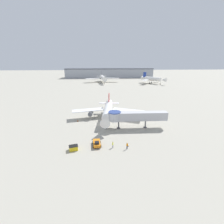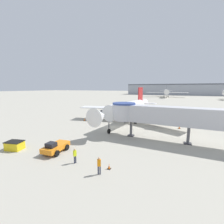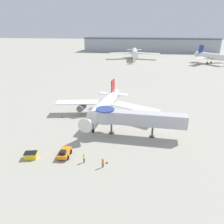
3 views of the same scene
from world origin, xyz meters
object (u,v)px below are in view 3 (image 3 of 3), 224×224
Objects in this scene: jet_bridge at (134,118)px; background_jet_blue_tail at (212,56)px; traffic_cone_port_wing at (62,116)px; ground_crew_marshaller at (103,162)px; traffic_cone_apron_front at (107,162)px; pushback_tug_orange at (64,153)px; background_jet_gray_tail at (135,52)px; service_container_yellow at (31,155)px; traffic_cone_starboard_wing at (147,119)px; ground_crew_wing_walker at (84,158)px; main_airplane at (104,105)px.

background_jet_blue_tail reaches higher than jet_bridge.
traffic_cone_port_wing is 25.41m from ground_crew_marshaller.
traffic_cone_apron_front is at bearing -136.82° from ground_crew_marshaller.
background_jet_gray_tail reaches higher than pushback_tug_orange.
jet_bridge is 117.10m from background_jet_blue_tail.
background_jet_blue_tail reaches higher than service_container_yellow.
ground_crew_wing_walker is (-11.14, -20.91, 0.65)m from traffic_cone_starboard_wing.
traffic_cone_port_wing reaches higher than traffic_cone_apron_front.
traffic_cone_apron_front is 0.02× the size of background_jet_gray_tail.
traffic_cone_port_wing is 0.45× the size of ground_crew_marshaller.
ground_crew_marshaller is 1.03× the size of ground_crew_wing_walker.
pushback_tug_orange is at bearing -128.16° from traffic_cone_starboard_wing.
main_airplane is 7.31× the size of pushback_tug_orange.
traffic_cone_apron_front is at bearing -71.14° from main_airplane.
ground_crew_wing_walker is 0.07× the size of background_jet_blue_tail.
ground_crew_wing_walker is (0.12, -20.46, -2.68)m from main_airplane.
background_jet_blue_tail reaches higher than traffic_cone_port_wing.
traffic_cone_starboard_wing is at bearing 44.80° from service_container_yellow.
ground_crew_wing_walker reaches higher than traffic_cone_starboard_wing.
background_jet_gray_tail is (-10.31, 113.35, 4.67)m from traffic_cone_starboard_wing.
traffic_cone_apron_front is at bearing -148.55° from background_jet_blue_tail.
ground_crew_wing_walker is 0.05× the size of background_jet_gray_tail.
ground_crew_marshaller reaches higher than service_container_yellow.
pushback_tug_orange reaches higher than traffic_cone_apron_front.
main_airplane is at bearing 20.24° from ground_crew_wing_walker.
traffic_cone_port_wing is 0.03× the size of background_jet_blue_tail.
traffic_cone_apron_front is 0.34× the size of ground_crew_wing_walker.
background_jet_gray_tail is at bearing 85.33° from service_container_yellow.
background_jet_gray_tail is (-51.07, 13.63, 0.11)m from background_jet_blue_tail.
ground_crew_marshaller is (-4.47, -12.94, -3.20)m from jet_bridge.
traffic_cone_port_wing is at bearing 51.03° from ground_crew_wing_walker.
pushback_tug_orange is (-12.33, -10.69, -3.51)m from jet_bridge.
background_jet_blue_tail is at bearing -19.51° from background_jet_gray_tail.
background_jet_gray_tail is at bearing 128.19° from background_jet_blue_tail.
main_airplane is 11.75m from traffic_cone_starboard_wing.
service_container_yellow is 13.80m from ground_crew_marshaller.
traffic_cone_apron_front is 133.97m from background_jet_gray_tail.
ground_crew_marshaller is at bearing -107.20° from jet_bridge.
ground_crew_wing_walker is at bearing -150.15° from background_jet_blue_tail.
traffic_cone_starboard_wing is 23.70m from ground_crew_wing_walker.
background_jet_gray_tail is at bearing 83.78° from traffic_cone_port_wing.
jet_bridge reaches higher than service_container_yellow.
jet_bridge is 23.91× the size of traffic_cone_port_wing.
background_jet_blue_tail reaches higher than ground_crew_marshaller.
jet_bridge is at bearing -108.94° from traffic_cone_starboard_wing.
ground_crew_wing_walker is (10.15, 0.23, 0.42)m from service_container_yellow.
ground_crew_marshaller is at bearing -84.06° from ground_crew_wing_walker.
pushback_tug_orange is 6.52× the size of traffic_cone_apron_front.
background_jet_gray_tail is (-3.28, 133.85, 4.76)m from traffic_cone_apron_front.
main_airplane is 113.82m from background_jet_gray_tail.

